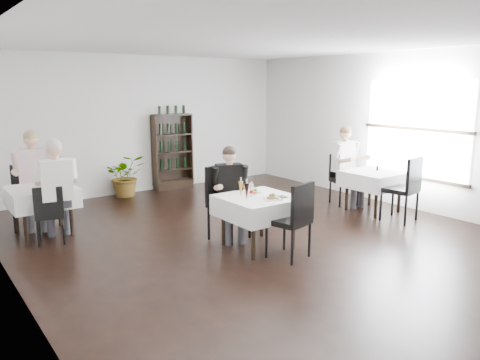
% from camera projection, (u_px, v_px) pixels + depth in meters
% --- Properties ---
extents(room_shell, '(9.00, 9.00, 9.00)m').
position_uv_depth(room_shell, '(275.00, 145.00, 6.81)').
color(room_shell, black).
rests_on(room_shell, ground).
extents(window_right, '(0.06, 2.30, 1.85)m').
position_uv_depth(window_right, '(416.00, 131.00, 8.81)').
color(window_right, white).
rests_on(window_right, room_shell).
extents(wine_shelf, '(0.90, 0.28, 1.75)m').
position_uv_depth(wine_shelf, '(173.00, 152.00, 10.70)').
color(wine_shelf, black).
rests_on(wine_shelf, ground).
extents(main_table, '(1.03, 1.03, 0.77)m').
position_uv_depth(main_table, '(258.00, 206.00, 6.81)').
color(main_table, black).
rests_on(main_table, ground).
extents(left_table, '(0.98, 0.98, 0.77)m').
position_uv_depth(left_table, '(42.00, 197.00, 7.41)').
color(left_table, black).
rests_on(left_table, ground).
extents(right_table, '(0.98, 0.98, 0.77)m').
position_uv_depth(right_table, '(374.00, 179.00, 8.78)').
color(right_table, black).
rests_on(right_table, ground).
extents(potted_tree, '(0.98, 0.90, 0.91)m').
position_uv_depth(potted_tree, '(126.00, 176.00, 10.00)').
color(potted_tree, '#21511B').
rests_on(potted_tree, ground).
extents(main_chair_far, '(0.65, 0.65, 1.14)m').
position_uv_depth(main_chair_far, '(224.00, 197.00, 7.24)').
color(main_chair_far, black).
rests_on(main_chair_far, ground).
extents(main_chair_near, '(0.59, 0.60, 1.08)m').
position_uv_depth(main_chair_near, '(294.00, 216.00, 6.35)').
color(main_chair_near, black).
rests_on(main_chair_near, ground).
extents(left_chair_far, '(0.59, 0.59, 1.06)m').
position_uv_depth(left_chair_far, '(27.00, 192.00, 7.80)').
color(left_chair_far, black).
rests_on(left_chair_far, ground).
extents(left_chair_near, '(0.51, 0.51, 0.90)m').
position_uv_depth(left_chair_near, '(50.00, 211.00, 6.97)').
color(left_chair_near, black).
rests_on(left_chair_near, ground).
extents(right_chair_far, '(0.58, 0.58, 1.00)m').
position_uv_depth(right_chair_far, '(342.00, 176.00, 9.39)').
color(right_chair_far, black).
rests_on(right_chair_far, ground).
extents(right_chair_near, '(0.61, 0.61, 1.15)m').
position_uv_depth(right_chair_near, '(406.00, 185.00, 8.11)').
color(right_chair_near, black).
rests_on(right_chair_near, ground).
extents(diner_main, '(0.63, 0.67, 1.45)m').
position_uv_depth(diner_main, '(230.00, 186.00, 7.14)').
color(diner_main, '#404048').
rests_on(diner_main, ground).
extents(diner_left_far, '(0.68, 0.72, 1.63)m').
position_uv_depth(diner_left_far, '(34.00, 172.00, 7.73)').
color(diner_left_far, '#404048').
rests_on(diner_left_far, ground).
extents(diner_left_near, '(0.65, 0.67, 1.59)m').
position_uv_depth(diner_left_near, '(56.00, 182.00, 7.01)').
color(diner_left_near, '#404048').
rests_on(diner_left_near, ground).
extents(diner_right_far, '(0.60, 0.60, 1.58)m').
position_uv_depth(diner_right_far, '(347.00, 160.00, 9.19)').
color(diner_right_far, '#404048').
rests_on(diner_right_far, ground).
extents(plate_far, '(0.28, 0.28, 0.07)m').
position_uv_depth(plate_far, '(254.00, 193.00, 6.96)').
color(plate_far, white).
rests_on(plate_far, main_table).
extents(plate_near, '(0.30, 0.30, 0.08)m').
position_uv_depth(plate_near, '(272.00, 198.00, 6.61)').
color(plate_near, white).
rests_on(plate_near, main_table).
extents(pilsner_dark, '(0.07, 0.07, 0.31)m').
position_uv_depth(pilsner_dark, '(247.00, 191.00, 6.54)').
color(pilsner_dark, black).
rests_on(pilsner_dark, main_table).
extents(pilsner_lager, '(0.07, 0.07, 0.30)m').
position_uv_depth(pilsner_lager, '(241.00, 189.00, 6.68)').
color(pilsner_lager, '#BE8830').
rests_on(pilsner_lager, main_table).
extents(coke_bottle, '(0.06, 0.06, 0.23)m').
position_uv_depth(coke_bottle, '(252.00, 191.00, 6.74)').
color(coke_bottle, silver).
rests_on(coke_bottle, main_table).
extents(napkin_cutlery, '(0.19, 0.20, 0.02)m').
position_uv_depth(napkin_cutlery, '(280.00, 197.00, 6.72)').
color(napkin_cutlery, black).
rests_on(napkin_cutlery, main_table).
extents(pepper_mill, '(0.05, 0.05, 0.10)m').
position_uv_depth(pepper_mill, '(377.00, 168.00, 8.82)').
color(pepper_mill, black).
rests_on(pepper_mill, right_table).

